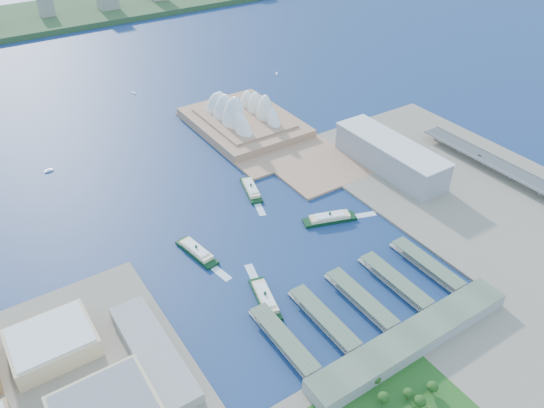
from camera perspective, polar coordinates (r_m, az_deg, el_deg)
ground at (r=524.93m, az=2.93°, el=-6.31°), size 3000.00×3000.00×0.00m
east_land at (r=646.32m, az=23.19°, el=-0.38°), size 240.00×500.00×3.00m
peninsula at (r=753.28m, az=-2.06°, el=7.86°), size 135.00×220.00×3.00m
far_shore at (r=1358.11m, az=-23.41°, el=17.99°), size 2200.00×260.00×12.00m
opera_house at (r=754.20m, az=-3.09°, el=10.44°), size 134.00×180.00×58.00m
toaster_building at (r=670.13m, az=12.58°, el=5.10°), size 45.00×155.00×35.00m
expressway at (r=684.46m, az=26.95°, el=1.35°), size 26.00×340.00×11.85m
ferry_wharves at (r=487.79m, az=9.55°, el=-10.11°), size 184.00×90.00×9.30m
terminal_building at (r=458.88m, az=14.78°, el=-13.95°), size 200.00×28.00×12.00m
far_skyline at (r=1330.93m, az=-23.54°, el=19.17°), size 1900.00×140.00×55.00m
ferry_a at (r=536.23m, az=-8.13°, el=-4.89°), size 23.06×57.44×10.57m
ferry_b at (r=621.56m, az=-2.28°, el=1.76°), size 28.47×56.11×10.29m
ferry_c at (r=482.94m, az=-0.74°, el=-9.93°), size 27.52×58.08×10.64m
ferry_d at (r=577.27m, az=6.23°, el=-1.36°), size 60.31×32.65×11.08m
boat_b at (r=717.40m, az=-22.91°, el=3.36°), size 10.96×4.84×2.87m
boat_c at (r=950.56m, az=0.51°, el=13.87°), size 8.50×11.25×2.51m
boat_e at (r=901.86m, az=-14.68°, el=11.50°), size 4.84×10.58×2.50m
car_c at (r=714.20m, az=21.42°, el=4.92°), size 1.88×4.61×1.34m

